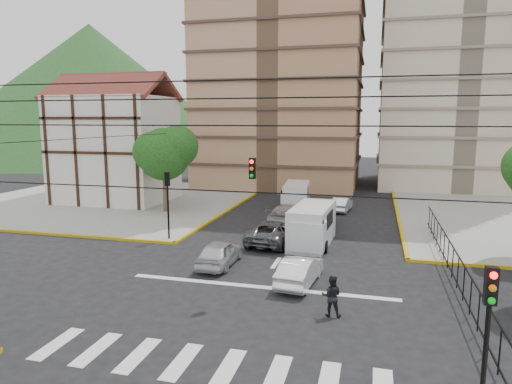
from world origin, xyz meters
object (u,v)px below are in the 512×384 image
(van_right_lane, at_px, (312,226))
(car_silver_front_left, at_px, (220,253))
(traffic_light_se, at_px, (488,326))
(traffic_light_nw, at_px, (168,194))
(pedestrian_crosswalk, at_px, (331,296))
(car_white_front_right, at_px, (300,270))
(van_left_lane, at_px, (296,197))

(van_right_lane, distance_m, car_silver_front_left, 6.83)
(traffic_light_se, bearing_deg, car_silver_front_left, 132.64)
(traffic_light_nw, relative_size, van_right_lane, 0.78)
(traffic_light_nw, relative_size, pedestrian_crosswalk, 2.59)
(traffic_light_se, height_order, traffic_light_nw, same)
(pedestrian_crosswalk, bearing_deg, car_white_front_right, -63.72)
(traffic_light_nw, bearing_deg, car_white_front_right, -30.65)
(traffic_light_nw, bearing_deg, car_silver_front_left, -39.12)
(van_right_lane, relative_size, car_white_front_right, 1.38)
(traffic_light_nw, distance_m, van_right_lane, 9.48)
(car_silver_front_left, relative_size, car_white_front_right, 1.00)
(car_silver_front_left, distance_m, car_white_front_right, 4.97)
(van_left_lane, height_order, pedestrian_crosswalk, van_left_lane)
(car_white_front_right, bearing_deg, traffic_light_nw, -24.58)
(van_left_lane, bearing_deg, pedestrian_crosswalk, -81.78)
(van_right_lane, xyz_separation_m, car_silver_front_left, (-4.28, -5.30, -0.52))
(van_left_lane, height_order, car_silver_front_left, van_left_lane)
(van_left_lane, bearing_deg, traffic_light_se, -76.86)
(car_white_front_right, bearing_deg, car_silver_front_left, -13.78)
(car_white_front_right, bearing_deg, van_right_lane, -80.66)
(car_silver_front_left, bearing_deg, van_left_lane, -94.93)
(traffic_light_se, xyz_separation_m, traffic_light_nw, (-15.60, 15.60, 0.00))
(traffic_light_nw, relative_size, car_white_front_right, 1.07)
(car_silver_front_left, relative_size, pedestrian_crosswalk, 2.42)
(van_right_lane, height_order, car_white_front_right, van_right_lane)
(van_right_lane, height_order, pedestrian_crosswalk, van_right_lane)
(traffic_light_nw, height_order, car_silver_front_left, traffic_light_nw)
(van_right_lane, relative_size, pedestrian_crosswalk, 3.34)
(van_left_lane, bearing_deg, van_right_lane, -80.65)
(van_left_lane, relative_size, car_white_front_right, 1.29)
(van_right_lane, bearing_deg, pedestrian_crosswalk, -74.38)
(car_silver_front_left, xyz_separation_m, pedestrian_crosswalk, (6.50, -4.99, 0.15))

